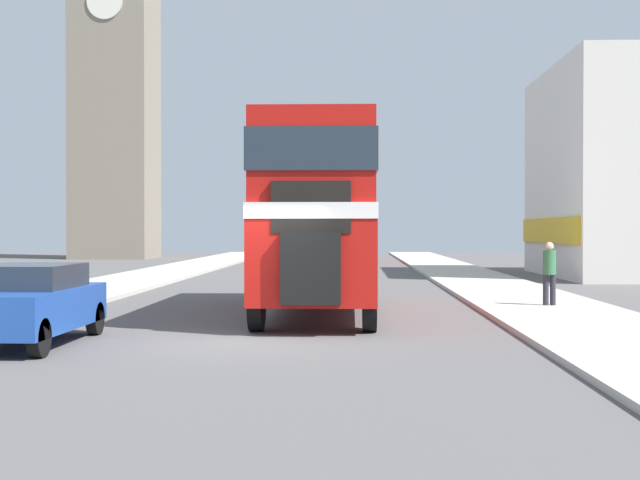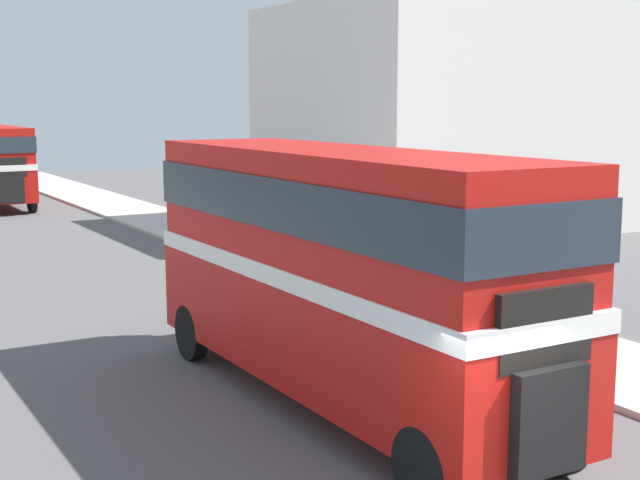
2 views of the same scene
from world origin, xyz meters
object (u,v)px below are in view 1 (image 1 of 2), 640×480
Objects in this scene: bus_distant at (347,224)px; pedestrian_walking at (549,270)px; double_decker_bus at (320,205)px; car_parked_near at (27,303)px; church_tower at (115,19)px.

bus_distant is 6.29× the size of pedestrian_walking.
car_parked_near is (-4.99, -6.21, -1.90)m from double_decker_bus.
bus_distant is at bearing 99.05° from pedestrian_walking.
bus_distant is at bearing 82.36° from car_parked_near.
double_decker_bus is 8.19m from car_parked_near.
car_parked_near is 13.02m from pedestrian_walking.
pedestrian_walking is at bearing -80.95° from bus_distant.
pedestrian_walking is (10.80, 7.26, 0.28)m from car_parked_near.
car_parked_near is at bearing -146.10° from pedestrian_walking.
church_tower reaches higher than pedestrian_walking.
bus_distant is (0.48, 34.57, -0.24)m from double_decker_bus.
pedestrian_walking is at bearing -61.28° from church_tower.
car_parked_near is at bearing -128.76° from double_decker_bus.
double_decker_bus is 0.30× the size of church_tower.
bus_distant reaches higher than car_parked_near.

